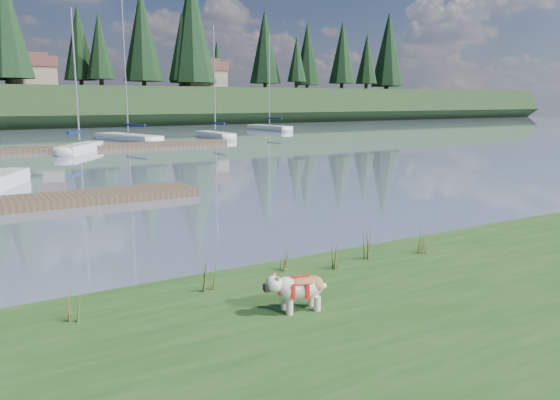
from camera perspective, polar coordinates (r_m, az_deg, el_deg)
ground at (r=40.79m, az=-25.73°, el=4.49°), size 200.00×200.00×0.00m
bank at (r=6.61m, az=6.91°, el=-19.80°), size 60.00×9.00×0.35m
bulldog at (r=8.33m, az=2.00°, el=-9.07°), size 1.00×0.51×0.59m
dock_far at (r=41.00m, az=-22.96°, el=4.94°), size 26.00×2.20×0.30m
sailboat_bg_2 at (r=39.80m, az=-19.88°, el=5.27°), size 4.33×5.85×9.47m
sailboat_bg_3 at (r=49.75m, az=-16.03°, el=6.38°), size 4.18×9.17×13.15m
sailboat_bg_4 at (r=51.37m, az=-7.03°, el=6.83°), size 1.38×6.77×10.12m
sailboat_bg_5 at (r=64.05m, az=-1.46°, el=7.60°), size 2.45×7.68×10.84m
weed_0 at (r=9.27m, az=-7.39°, el=-7.86°), size 0.17×0.14×0.60m
weed_1 at (r=10.24m, az=0.35°, el=-6.35°), size 0.17×0.14×0.46m
weed_2 at (r=11.03m, az=9.07°, el=-4.62°), size 0.17×0.14×0.73m
weed_3 at (r=8.53m, az=-20.80°, el=-10.15°), size 0.17×0.14×0.59m
weed_4 at (r=10.42m, az=5.92°, el=-6.00°), size 0.17×0.14×0.49m
weed_5 at (r=11.71m, az=14.67°, el=-4.30°), size 0.17×0.14×0.57m
mud_lip at (r=10.16m, az=-8.60°, el=-9.39°), size 60.00×0.50×0.14m
conifer_4 at (r=77.37m, az=-26.83°, el=16.49°), size 6.16×6.16×15.10m
conifer_5 at (r=82.92m, az=-18.34°, el=15.00°), size 3.96×3.96×10.35m
conifer_6 at (r=85.24m, az=-9.21°, el=17.39°), size 7.04×7.04×17.00m
conifer_7 at (r=93.76m, az=-1.60°, el=15.76°), size 5.28×5.28×13.20m
conifer_8 at (r=97.45m, az=6.53°, el=15.09°), size 4.62×4.62×11.77m
conifer_9 at (r=108.10m, az=11.25°, el=15.22°), size 5.94×5.94×14.62m
house_1 at (r=82.14m, az=-24.63°, el=12.18°), size 6.30×5.30×4.65m
house_2 at (r=86.36m, az=-8.06°, el=12.88°), size 6.30×5.30×4.65m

